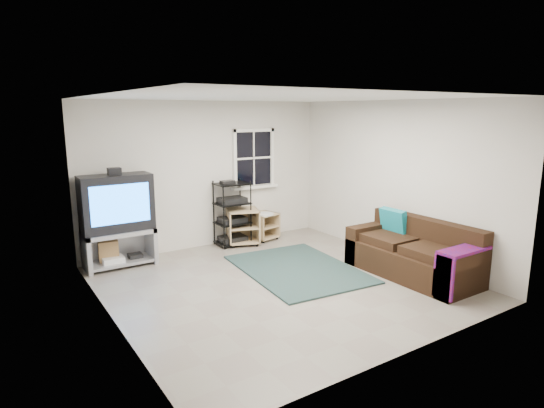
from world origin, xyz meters
TOP-DOWN VIEW (x-y plane):
  - room at (0.95, 2.27)m, footprint 4.60×4.62m
  - tv_unit at (-1.70, 2.01)m, footprint 1.07×0.54m
  - av_rack at (0.36, 2.06)m, footprint 0.60×0.43m
  - side_table_left at (0.56, 2.04)m, footprint 0.71×0.71m
  - side_table_right at (1.01, 2.07)m, footprint 0.55×0.55m
  - sofa at (1.87, -0.82)m, footprint 0.88×1.99m
  - shag_rug at (0.56, 0.31)m, footprint 1.79×2.33m
  - paper_bag at (-1.86, 2.07)m, footprint 0.32×0.23m

SIDE VIEW (x-z plane):
  - shag_rug at x=0.56m, z-range 0.00..0.03m
  - paper_bag at x=-1.86m, z-range 0.00..0.42m
  - side_table_right at x=1.01m, z-range 0.03..0.56m
  - sofa at x=1.87m, z-range -0.13..0.78m
  - side_table_left at x=0.56m, z-range 0.02..0.68m
  - av_rack at x=0.36m, z-range -0.08..1.11m
  - tv_unit at x=-1.70m, z-range 0.08..1.65m
  - room at x=0.95m, z-range -0.82..3.78m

